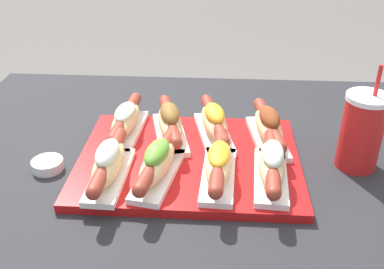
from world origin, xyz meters
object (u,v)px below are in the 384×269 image
Objects in this scene: serving_tray at (191,160)px; hot_dog_6 at (214,122)px; hot_dog_3 at (272,164)px; hot_dog_5 at (170,123)px; hot_dog_2 at (219,164)px; hot_dog_0 at (108,163)px; drink_cup at (362,131)px; hot_dog_4 at (126,121)px; hot_dog_7 at (269,127)px; hot_dog_1 at (157,163)px; sauce_bowl at (48,164)px.

hot_dog_6 is (0.04, 0.09, 0.04)m from serving_tray.
hot_dog_3 is 0.25m from hot_dog_5.
serving_tray is 2.05× the size of hot_dog_6.
hot_dog_3 is at bearing -24.72° from serving_tray.
hot_dog_0 is at bearing -176.05° from hot_dog_2.
drink_cup is (0.29, -0.07, 0.03)m from hot_dog_6.
hot_dog_3 reaches higher than hot_dog_4.
hot_dog_7 is at bearing 54.59° from hot_dog_2.
hot_dog_7 reaches higher than hot_dog_1.
drink_cup is at bearing 13.52° from hot_dog_1.
hot_dog_4 is 0.49m from drink_cup.
hot_dog_3 is (0.15, -0.07, 0.04)m from serving_tray.
hot_dog_7 is at bearing 161.84° from drink_cup.
hot_dog_2 is at bearing 3.95° from hot_dog_0.
hot_dog_7 reaches higher than sauce_bowl.
hot_dog_3 is 1.00× the size of hot_dog_4.
hot_dog_4 is at bearing 90.38° from hot_dog_0.
hot_dog_5 is at bearing 144.00° from hot_dog_3.
hot_dog_4 is at bearing 41.52° from sauce_bowl.
serving_tray is at bearing -177.21° from drink_cup.
hot_dog_1 is at bearing -145.19° from hot_dog_7.
hot_dog_0 is 0.49m from drink_cup.
hot_dog_1 is 0.16m from hot_dog_5.
hot_dog_5 reaches higher than hot_dog_1.
hot_dog_3 is at bearing -27.22° from hot_dog_4.
hot_dog_2 is (0.06, -0.07, 0.04)m from serving_tray.
hot_dog_3 is at bearing -36.00° from hot_dog_5.
hot_dog_0 is 0.19m from hot_dog_5.
hot_dog_2 is 1.00× the size of hot_dog_3.
hot_dog_6 is 3.48× the size of sauce_bowl.
hot_dog_2 is at bearing -162.24° from drink_cup.
serving_tray is 2.01× the size of hot_dog_4.
hot_dog_4 is at bearing 171.89° from drink_cup.
hot_dog_3 is 0.14m from hot_dog_7.
sauce_bowl is (-0.44, -0.11, -0.04)m from hot_dog_7.
hot_dog_1 is 3.50× the size of sauce_bowl.
hot_dog_3 is 0.44m from sauce_bowl.
hot_dog_0 reaches higher than serving_tray.
sauce_bowl is at bearing 169.84° from hot_dog_1.
hot_dog_1 is 0.40m from drink_cup.
hot_dog_3 is 0.34m from hot_dog_4.
hot_dog_2 is at bearing -54.71° from hot_dog_5.
hot_dog_0 is 1.01× the size of hot_dog_1.
hot_dog_1 is 0.19m from hot_dog_4.
hot_dog_5 and hot_dog_7 have the same top height.
hot_dog_1 reaches higher than hot_dog_6.
hot_dog_6 is at bearing 173.49° from hot_dog_7.
hot_dog_2 is (0.11, 0.01, -0.00)m from hot_dog_1.
hot_dog_7 is at bearing -2.17° from hot_dog_4.
hot_dog_7 is (0.01, 0.14, 0.00)m from hot_dog_3.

